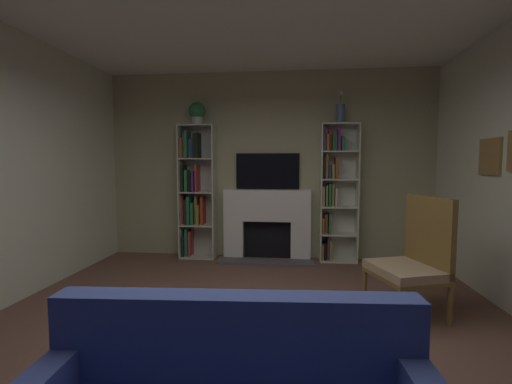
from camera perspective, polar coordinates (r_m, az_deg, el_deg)
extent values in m
plane|color=brown|center=(3.02, -2.57, -24.46)|extent=(6.86, 6.86, 0.00)
cube|color=tan|center=(5.51, 1.96, 4.33)|extent=(5.14, 0.06, 2.89)
cube|color=olive|center=(4.52, 33.83, 4.80)|extent=(0.03, 0.40, 0.39)
cube|color=#4E5C43|center=(4.52, 33.71, 4.80)|extent=(0.01, 0.34, 0.33)
cube|color=white|center=(5.56, -3.55, -7.61)|extent=(0.30, 0.23, 0.59)
cube|color=white|center=(5.48, 7.26, -7.80)|extent=(0.30, 0.23, 0.59)
cube|color=white|center=(5.41, 1.83, -2.17)|extent=(1.33, 0.23, 0.48)
cube|color=black|center=(5.57, 1.88, -7.58)|extent=(0.73, 0.08, 0.59)
cube|color=#574F53|center=(5.31, 1.59, -11.29)|extent=(1.43, 0.30, 0.03)
cube|color=black|center=(5.45, 1.91, 3.41)|extent=(0.98, 0.06, 0.55)
cube|color=beige|center=(5.60, -12.07, 0.01)|extent=(0.02, 0.33, 2.06)
cube|color=beige|center=(5.46, -6.74, -0.04)|extent=(0.02, 0.33, 2.06)
cube|color=beige|center=(5.67, -9.02, 0.11)|extent=(0.55, 0.02, 2.06)
cube|color=beige|center=(5.69, -9.30, -10.32)|extent=(0.52, 0.33, 0.02)
cube|color=black|center=(5.73, -11.53, -8.44)|extent=(0.03, 0.26, 0.33)
cube|color=#27764C|center=(5.73, -11.05, -7.92)|extent=(0.04, 0.22, 0.44)
cube|color=#A53935|center=(5.72, -10.56, -8.15)|extent=(0.04, 0.21, 0.39)
cube|color=beige|center=(5.59, -9.37, -5.29)|extent=(0.52, 0.33, 0.02)
cube|color=red|center=(5.66, -11.61, -2.80)|extent=(0.02, 0.22, 0.45)
cube|color=#282429|center=(5.65, -11.19, -3.14)|extent=(0.04, 0.22, 0.39)
cube|color=#226746|center=(5.60, -10.68, -2.89)|extent=(0.04, 0.27, 0.44)
cube|color=#2F6F43|center=(5.60, -10.12, -3.39)|extent=(0.04, 0.26, 0.35)
cube|color=olive|center=(5.61, -9.56, -2.88)|extent=(0.04, 0.19, 0.44)
cube|color=olive|center=(5.57, -9.21, -3.64)|extent=(0.03, 0.27, 0.31)
cube|color=#B33B20|center=(5.57, -8.61, -2.97)|extent=(0.04, 0.22, 0.43)
cube|color=beige|center=(5.52, -9.44, -0.01)|extent=(0.52, 0.33, 0.02)
cube|color=black|center=(5.60, -11.68, 2.19)|extent=(0.03, 0.24, 0.41)
cube|color=#318140|center=(5.60, -11.11, 1.84)|extent=(0.04, 0.21, 0.34)
cube|color=black|center=(5.59, -10.65, 1.48)|extent=(0.02, 0.21, 0.26)
cube|color=black|center=(5.56, -10.34, 1.62)|extent=(0.04, 0.25, 0.29)
cube|color=#592B78|center=(5.54, -9.98, 1.75)|extent=(0.02, 0.27, 0.32)
cube|color=#A93C34|center=(5.54, -9.50, 2.23)|extent=(0.03, 0.24, 0.41)
cube|color=beige|center=(5.51, -9.51, 5.34)|extent=(0.52, 0.33, 0.02)
cube|color=brown|center=(5.59, -11.77, 6.97)|extent=(0.04, 0.28, 0.31)
cube|color=#297549|center=(5.59, -11.37, 7.34)|extent=(0.02, 0.24, 0.38)
cube|color=#3A644C|center=(5.58, -11.05, 7.58)|extent=(0.04, 0.26, 0.42)
cube|color=#318143|center=(5.59, -10.53, 6.92)|extent=(0.03, 0.19, 0.30)
cube|color=#333B8B|center=(5.57, -10.20, 6.99)|extent=(0.04, 0.22, 0.31)
cube|color=black|center=(5.54, -9.76, 7.38)|extent=(0.04, 0.26, 0.38)
cube|color=black|center=(5.53, -9.36, 7.46)|extent=(0.03, 0.25, 0.39)
cube|color=beige|center=(5.54, -9.58, 10.59)|extent=(0.52, 0.33, 0.02)
cube|color=silver|center=(5.35, 10.52, -0.17)|extent=(0.02, 0.30, 2.06)
cube|color=silver|center=(5.42, 16.15, -0.22)|extent=(0.02, 0.30, 2.06)
cube|color=silver|center=(5.52, 13.17, -0.08)|extent=(0.55, 0.02, 2.06)
cube|color=silver|center=(5.55, 13.15, -10.76)|extent=(0.52, 0.30, 0.02)
cube|color=olive|center=(5.52, 10.73, -9.43)|extent=(0.03, 0.22, 0.24)
cube|color=black|center=(5.52, 11.14, -9.34)|extent=(0.04, 0.21, 0.26)
cube|color=#523A6F|center=(5.52, 11.61, -8.86)|extent=(0.03, 0.20, 0.35)
cube|color=olive|center=(5.51, 11.96, -9.10)|extent=(0.02, 0.24, 0.31)
cube|color=silver|center=(5.46, 13.23, -6.68)|extent=(0.52, 0.30, 0.02)
cube|color=#9B6229|center=(5.42, 10.81, -5.32)|extent=(0.03, 0.25, 0.24)
cube|color=brown|center=(5.44, 11.30, -5.01)|extent=(0.03, 0.21, 0.30)
cube|color=#376A3D|center=(5.43, 11.82, -5.01)|extent=(0.03, 0.24, 0.30)
cube|color=silver|center=(5.40, 13.31, -2.38)|extent=(0.52, 0.30, 0.02)
cube|color=beige|center=(5.40, 10.87, -0.70)|extent=(0.04, 0.18, 0.29)
cube|color=olive|center=(5.38, 11.38, -0.58)|extent=(0.02, 0.23, 0.32)
cube|color=#23774A|center=(5.40, 11.88, -0.43)|extent=(0.04, 0.19, 0.34)
cube|color=olive|center=(5.41, 12.38, -0.41)|extent=(0.03, 0.17, 0.35)
cube|color=beige|center=(5.40, 12.84, -0.84)|extent=(0.03, 0.21, 0.27)
cube|color=silver|center=(5.36, 13.39, 2.00)|extent=(0.52, 0.30, 0.02)
cube|color=black|center=(5.37, 10.95, 3.87)|extent=(0.04, 0.20, 0.33)
cube|color=brown|center=(5.37, 11.42, 4.03)|extent=(0.04, 0.20, 0.36)
cube|color=#2E429A|center=(5.39, 11.92, 3.27)|extent=(0.03, 0.18, 0.21)
cube|color=olive|center=(5.36, 12.39, 3.25)|extent=(0.03, 0.24, 0.21)
cube|color=brown|center=(5.36, 12.89, 3.82)|extent=(0.04, 0.25, 0.32)
cube|color=silver|center=(5.36, 13.47, 6.40)|extent=(0.52, 0.30, 0.02)
cube|color=#4E3F68|center=(5.37, 11.05, 8.28)|extent=(0.04, 0.21, 0.33)
cube|color=olive|center=(5.36, 11.53, 7.86)|extent=(0.03, 0.24, 0.25)
cube|color=#B2291B|center=(5.40, 11.92, 8.19)|extent=(0.04, 0.17, 0.32)
cube|color=#29694A|center=(5.40, 12.46, 7.78)|extent=(0.03, 0.18, 0.24)
cube|color=#30753D|center=(5.41, 12.83, 7.84)|extent=(0.03, 0.17, 0.25)
cube|color=#682677|center=(5.40, 13.32, 8.24)|extent=(0.04, 0.21, 0.33)
cube|color=#23713C|center=(5.39, 13.89, 7.63)|extent=(0.04, 0.23, 0.22)
cube|color=silver|center=(5.39, 13.55, 10.69)|extent=(0.52, 0.30, 0.02)
cylinder|color=beige|center=(5.56, -9.55, 11.28)|extent=(0.17, 0.17, 0.12)
sphere|color=#2D6F40|center=(5.58, -9.57, 12.94)|extent=(0.26, 0.26, 0.26)
cylinder|color=slate|center=(5.41, 13.58, 12.25)|extent=(0.12, 0.12, 0.28)
cylinder|color=#4C7F3F|center=(5.44, 13.64, 14.50)|extent=(0.01, 0.01, 0.15)
sphere|color=silver|center=(5.46, 13.65, 15.30)|extent=(0.05, 0.05, 0.05)
cylinder|color=#4C7F3F|center=(5.47, 13.58, 14.54)|extent=(0.01, 0.01, 0.17)
sphere|color=silver|center=(5.48, 13.59, 15.41)|extent=(0.05, 0.05, 0.05)
cylinder|color=#4C7F3F|center=(5.46, 13.63, 14.50)|extent=(0.01, 0.01, 0.16)
sphere|color=silver|center=(5.47, 13.65, 15.31)|extent=(0.06, 0.06, 0.06)
cube|color=#405297|center=(1.86, -3.20, -22.58)|extent=(1.79, 0.27, 0.43)
cylinder|color=brown|center=(3.75, 29.06, -15.63)|extent=(0.04, 0.04, 0.41)
cylinder|color=brown|center=(4.19, 23.50, -13.34)|extent=(0.04, 0.04, 0.41)
cylinder|color=brown|center=(3.45, 22.42, -17.21)|extent=(0.04, 0.04, 0.41)
cylinder|color=brown|center=(3.92, 17.26, -14.41)|extent=(0.04, 0.04, 0.41)
cube|color=tan|center=(3.74, 23.13, -11.56)|extent=(0.73, 0.78, 0.08)
cube|color=brown|center=(3.76, 23.10, -12.44)|extent=(0.73, 0.78, 0.04)
cube|color=brown|center=(3.82, 26.32, -6.24)|extent=(0.26, 0.62, 0.74)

